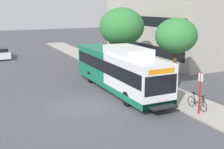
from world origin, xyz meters
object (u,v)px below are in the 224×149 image
Objects in this scene: bus_stop_sign_pole at (200,90)px; bicycle_parked at (197,102)px; transit_bus at (119,69)px; parked_car_far_lane at (2,53)px; street_tree_mid_block at (122,27)px; street_tree_near_stop at (176,36)px.

bus_stop_sign_pole is 1.43m from bicycle_parked.
transit_bus is 2.72× the size of parked_car_far_lane.
transit_bus is 20.76m from parked_car_far_lane.
bus_stop_sign_pole is at bearing -71.24° from parked_car_far_lane.
street_tree_mid_block is at bearing 83.06° from bus_stop_sign_pole.
bicycle_parked is 13.32m from street_tree_mid_block.
transit_bus is at bearing 111.43° from bicycle_parked.
transit_bus is at bearing -70.03° from parked_car_far_lane.
street_tree_mid_block reaches higher than transit_bus.
parked_car_far_lane is (-11.00, 21.40, -3.67)m from street_tree_near_stop.
street_tree_mid_block is at bearing 85.07° from bicycle_parked.
bicycle_parked is 0.32× the size of street_tree_near_stop.
bus_stop_sign_pole reaches higher than bicycle_parked.
bus_stop_sign_pole is 0.58× the size of parked_car_far_lane.
transit_bus is at bearing 153.94° from street_tree_near_stop.
bicycle_parked is at bearing -69.67° from parked_car_far_lane.
bicycle_parked is 27.47m from parked_car_far_lane.
street_tree_mid_block is 1.40× the size of parked_car_far_lane.
parked_car_far_lane is at bearing 109.97° from transit_bus.
transit_bus is 6.83m from bicycle_parked.
parked_car_far_lane reaches higher than bicycle_parked.
bus_stop_sign_pole is 13.82m from street_tree_mid_block.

